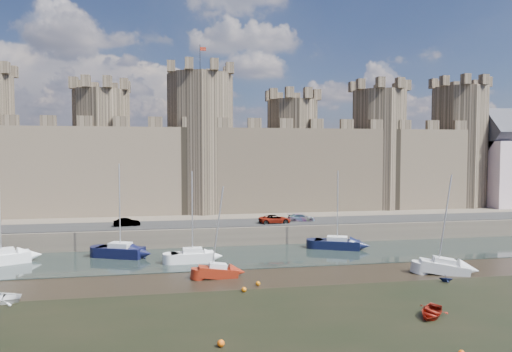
# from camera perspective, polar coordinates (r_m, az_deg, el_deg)

# --- Properties ---
(ground) EXTENTS (160.00, 160.00, 0.00)m
(ground) POSITION_cam_1_polar(r_m,az_deg,el_deg) (32.14, -5.69, -19.99)
(ground) COLOR black
(ground) RESTS_ON ground
(water_channel) EXTENTS (160.00, 12.00, 0.08)m
(water_channel) POSITION_cam_1_polar(r_m,az_deg,el_deg) (55.00, -7.60, -10.17)
(water_channel) COLOR black
(water_channel) RESTS_ON ground
(quay) EXTENTS (160.00, 60.00, 2.50)m
(quay) POSITION_cam_1_polar(r_m,az_deg,el_deg) (90.25, -8.57, -4.22)
(quay) COLOR #4C443A
(quay) RESTS_ON ground
(road) EXTENTS (160.00, 7.00, 0.10)m
(road) POSITION_cam_1_polar(r_m,az_deg,el_deg) (64.33, -7.99, -5.97)
(road) COLOR black
(road) RESTS_ON quay
(castle) EXTENTS (108.50, 11.00, 29.00)m
(castle) POSITION_cam_1_polar(r_m,az_deg,el_deg) (77.53, -8.88, 2.32)
(castle) COLOR #42382B
(castle) RESTS_ON quay
(car_1) EXTENTS (3.63, 1.80, 1.15)m
(car_1) POSITION_cam_1_polar(r_m,az_deg,el_deg) (64.18, -15.84, -5.60)
(car_1) COLOR gray
(car_1) RESTS_ON quay
(car_2) EXTENTS (4.04, 1.93, 1.13)m
(car_2) POSITION_cam_1_polar(r_m,az_deg,el_deg) (66.64, 5.66, -5.19)
(car_2) COLOR gray
(car_2) RESTS_ON quay
(car_3) EXTENTS (4.61, 2.37, 1.24)m
(car_3) POSITION_cam_1_polar(r_m,az_deg,el_deg) (64.32, 2.37, -5.43)
(car_3) COLOR gray
(car_3) RESTS_ON quay
(sailboat_0) EXTENTS (6.23, 4.49, 10.88)m
(sailboat_0) POSITION_cam_1_polar(r_m,az_deg,el_deg) (58.79, -29.25, -8.88)
(sailboat_0) COLOR white
(sailboat_0) RESTS_ON ground
(sailboat_1) EXTENTS (5.96, 4.13, 11.13)m
(sailboat_1) POSITION_cam_1_polar(r_m,az_deg,el_deg) (57.06, -16.59, -8.95)
(sailboat_1) COLOR black
(sailboat_1) RESTS_ON ground
(sailboat_2) EXTENTS (4.86, 2.04, 10.35)m
(sailboat_2) POSITION_cam_1_polar(r_m,az_deg,el_deg) (52.83, -7.94, -9.85)
(sailboat_2) COLOR white
(sailboat_2) RESTS_ON ground
(sailboat_3) EXTENTS (6.16, 4.32, 10.08)m
(sailboat_3) POSITION_cam_1_polar(r_m,az_deg,el_deg) (60.42, 10.12, -8.28)
(sailboat_3) COLOR black
(sailboat_3) RESTS_ON ground
(sailboat_4) EXTENTS (4.01, 1.75, 9.19)m
(sailboat_4) POSITION_cam_1_polar(r_m,az_deg,el_deg) (46.65, -4.79, -11.73)
(sailboat_4) COLOR maroon
(sailboat_4) RESTS_ON ground
(sailboat_5) EXTENTS (5.11, 3.34, 10.28)m
(sailboat_5) POSITION_cam_1_polar(r_m,az_deg,el_deg) (51.72, 22.45, -10.43)
(sailboat_5) COLOR beige
(sailboat_5) RESTS_ON ground
(dinghy_4) EXTENTS (3.62, 3.66, 0.62)m
(dinghy_4) POSITION_cam_1_polar(r_m,az_deg,el_deg) (38.55, 21.06, -15.71)
(dinghy_4) COLOR maroon
(dinghy_4) RESTS_ON ground
(dinghy_7) EXTENTS (1.60, 1.49, 0.69)m
(dinghy_7) POSITION_cam_1_polar(r_m,az_deg,el_deg) (48.62, 22.64, -11.77)
(dinghy_7) COLOR black
(dinghy_7) RESTS_ON ground
(buoy_1) EXTENTS (0.46, 0.46, 0.46)m
(buoy_1) POSITION_cam_1_polar(r_m,az_deg,el_deg) (42.12, -1.52, -14.01)
(buoy_1) COLOR orange
(buoy_1) RESTS_ON ground
(buoy_3) EXTENTS (0.44, 0.44, 0.44)m
(buoy_3) POSITION_cam_1_polar(r_m,az_deg,el_deg) (43.95, 0.25, -13.29)
(buoy_3) COLOR #C96808
(buoy_3) RESTS_ON ground
(buoy_4) EXTENTS (0.48, 0.48, 0.48)m
(buoy_4) POSITION_cam_1_polar(r_m,az_deg,el_deg) (31.34, -4.41, -20.13)
(buoy_4) COLOR #E3580A
(buoy_4) RESTS_ON ground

